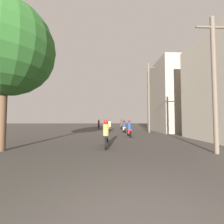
{
  "coord_description": "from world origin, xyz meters",
  "views": [
    {
      "loc": [
        -0.42,
        -1.89,
        1.54
      ],
      "look_at": [
        0.29,
        16.1,
        2.46
      ],
      "focal_mm": 24.0,
      "sensor_mm": 36.0,
      "label": 1
    }
  ],
  "objects_px": {
    "building_right_far": "(171,98)",
    "utility_pole_near": "(214,80)",
    "motorcycle_green": "(121,125)",
    "motorcycle_black": "(106,136)",
    "motorcycle_white": "(124,128)",
    "motorcycle_red": "(129,130)",
    "motorcycle_blue": "(99,125)",
    "motorcycle_yellow": "(110,126)",
    "utility_pole_far": "(149,96)",
    "street_tree": "(5,48)"
  },
  "relations": [
    {
      "from": "building_right_far",
      "to": "utility_pole_near",
      "type": "bearing_deg",
      "value": -105.48
    },
    {
      "from": "motorcycle_green",
      "to": "utility_pole_near",
      "type": "height_order",
      "value": "utility_pole_near"
    },
    {
      "from": "motorcycle_black",
      "to": "motorcycle_white",
      "type": "relative_size",
      "value": 1.0
    },
    {
      "from": "motorcycle_red",
      "to": "motorcycle_blue",
      "type": "height_order",
      "value": "motorcycle_red"
    },
    {
      "from": "motorcycle_white",
      "to": "motorcycle_green",
      "type": "relative_size",
      "value": 0.96
    },
    {
      "from": "building_right_far",
      "to": "utility_pole_near",
      "type": "relative_size",
      "value": 1.39
    },
    {
      "from": "building_right_far",
      "to": "motorcycle_blue",
      "type": "bearing_deg",
      "value": 143.54
    },
    {
      "from": "motorcycle_black",
      "to": "motorcycle_blue",
      "type": "height_order",
      "value": "motorcycle_blue"
    },
    {
      "from": "motorcycle_yellow",
      "to": "motorcycle_blue",
      "type": "height_order",
      "value": "motorcycle_yellow"
    },
    {
      "from": "motorcycle_green",
      "to": "motorcycle_blue",
      "type": "xyz_separation_m",
      "value": [
        -3.76,
        2.39,
        -0.01
      ]
    },
    {
      "from": "motorcycle_blue",
      "to": "utility_pole_far",
      "type": "xyz_separation_m",
      "value": [
        6.43,
        -8.77,
        3.74
      ]
    },
    {
      "from": "motorcycle_red",
      "to": "building_right_far",
      "type": "bearing_deg",
      "value": 41.97
    },
    {
      "from": "motorcycle_blue",
      "to": "building_right_far",
      "type": "relative_size",
      "value": 0.22
    },
    {
      "from": "motorcycle_white",
      "to": "motorcycle_blue",
      "type": "distance_m",
      "value": 9.32
    },
    {
      "from": "utility_pole_far",
      "to": "motorcycle_black",
      "type": "bearing_deg",
      "value": -119.22
    },
    {
      "from": "motorcycle_green",
      "to": "motorcycle_blue",
      "type": "distance_m",
      "value": 4.46
    },
    {
      "from": "motorcycle_red",
      "to": "utility_pole_near",
      "type": "height_order",
      "value": "utility_pole_near"
    },
    {
      "from": "motorcycle_blue",
      "to": "building_right_far",
      "type": "distance_m",
      "value": 12.74
    },
    {
      "from": "motorcycle_yellow",
      "to": "utility_pole_far",
      "type": "relative_size",
      "value": 0.26
    },
    {
      "from": "motorcycle_red",
      "to": "utility_pole_far",
      "type": "xyz_separation_m",
      "value": [
        3.06,
        4.24,
        3.74
      ]
    },
    {
      "from": "motorcycle_yellow",
      "to": "utility_pole_far",
      "type": "xyz_separation_m",
      "value": [
        4.66,
        -2.88,
        3.74
      ]
    },
    {
      "from": "utility_pole_far",
      "to": "building_right_far",
      "type": "bearing_deg",
      "value": 24.76
    },
    {
      "from": "motorcycle_red",
      "to": "building_right_far",
      "type": "relative_size",
      "value": 0.22
    },
    {
      "from": "motorcycle_white",
      "to": "motorcycle_green",
      "type": "distance_m",
      "value": 6.28
    },
    {
      "from": "motorcycle_green",
      "to": "utility_pole_near",
      "type": "relative_size",
      "value": 0.33
    },
    {
      "from": "motorcycle_black",
      "to": "motorcycle_yellow",
      "type": "height_order",
      "value": "motorcycle_yellow"
    },
    {
      "from": "motorcycle_green",
      "to": "utility_pole_far",
      "type": "distance_m",
      "value": 7.85
    },
    {
      "from": "motorcycle_white",
      "to": "motorcycle_black",
      "type": "bearing_deg",
      "value": -95.87
    },
    {
      "from": "motorcycle_blue",
      "to": "street_tree",
      "type": "bearing_deg",
      "value": -98.29
    },
    {
      "from": "motorcycle_white",
      "to": "utility_pole_far",
      "type": "height_order",
      "value": "utility_pole_far"
    },
    {
      "from": "building_right_far",
      "to": "utility_pole_far",
      "type": "distance_m",
      "value": 3.69
    },
    {
      "from": "motorcycle_green",
      "to": "motorcycle_red",
      "type": "bearing_deg",
      "value": -96.63
    },
    {
      "from": "motorcycle_yellow",
      "to": "motorcycle_green",
      "type": "distance_m",
      "value": 4.02
    },
    {
      "from": "motorcycle_black",
      "to": "street_tree",
      "type": "bearing_deg",
      "value": 179.28
    },
    {
      "from": "building_right_far",
      "to": "street_tree",
      "type": "relative_size",
      "value": 1.16
    },
    {
      "from": "motorcycle_green",
      "to": "building_right_far",
      "type": "bearing_deg",
      "value": -43.28
    },
    {
      "from": "utility_pole_near",
      "to": "motorcycle_white",
      "type": "bearing_deg",
      "value": 104.37
    },
    {
      "from": "motorcycle_red",
      "to": "motorcycle_yellow",
      "type": "relative_size",
      "value": 0.93
    },
    {
      "from": "motorcycle_black",
      "to": "motorcycle_green",
      "type": "height_order",
      "value": "motorcycle_green"
    },
    {
      "from": "motorcycle_green",
      "to": "street_tree",
      "type": "relative_size",
      "value": 0.28
    },
    {
      "from": "motorcycle_black",
      "to": "motorcycle_blue",
      "type": "relative_size",
      "value": 1.06
    },
    {
      "from": "utility_pole_far",
      "to": "street_tree",
      "type": "height_order",
      "value": "utility_pole_far"
    },
    {
      "from": "motorcycle_yellow",
      "to": "building_right_far",
      "type": "xyz_separation_m",
      "value": [
        8.01,
        -1.34,
        3.81
      ]
    },
    {
      "from": "motorcycle_white",
      "to": "street_tree",
      "type": "distance_m",
      "value": 13.31
    },
    {
      "from": "street_tree",
      "to": "utility_pole_far",
      "type": "bearing_deg",
      "value": 44.25
    },
    {
      "from": "motorcycle_black",
      "to": "utility_pole_near",
      "type": "height_order",
      "value": "utility_pole_near"
    },
    {
      "from": "motorcycle_red",
      "to": "motorcycle_blue",
      "type": "bearing_deg",
      "value": 104.41
    },
    {
      "from": "utility_pole_near",
      "to": "motorcycle_blue",
      "type": "bearing_deg",
      "value": 107.63
    },
    {
      "from": "utility_pole_near",
      "to": "building_right_far",
      "type": "bearing_deg",
      "value": 74.52
    },
    {
      "from": "motorcycle_black",
      "to": "motorcycle_yellow",
      "type": "relative_size",
      "value": 0.95
    }
  ]
}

